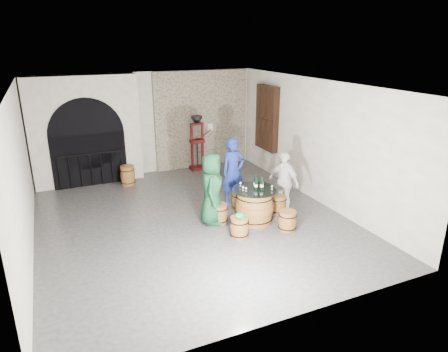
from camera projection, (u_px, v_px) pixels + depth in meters
name	position (u px, v px, depth m)	size (l,w,h in m)	color
ground	(192.00, 220.00, 9.65)	(8.00, 8.00, 0.00)	#2D2E30
wall_back	(148.00, 124.00, 12.58)	(8.00, 8.00, 0.00)	silver
wall_front	(284.00, 229.00, 5.68)	(8.00, 8.00, 0.00)	silver
wall_left	(21.00, 177.00, 7.78)	(8.00, 8.00, 0.00)	silver
wall_right	(316.00, 141.00, 10.47)	(8.00, 8.00, 0.00)	silver
ceiling	(188.00, 85.00, 8.60)	(8.00, 8.00, 0.00)	beige
stone_facing_panel	(202.00, 120.00, 13.22)	(3.20, 0.12, 3.18)	gray
arched_opening	(86.00, 132.00, 11.63)	(3.10, 0.60, 3.19)	silver
shuttered_window	(267.00, 118.00, 12.43)	(0.23, 1.10, 2.00)	black
barrel_table	(254.00, 206.00, 9.43)	(1.08, 1.08, 0.83)	brown
barrel_stool_left	(219.00, 213.00, 9.47)	(0.42, 0.42, 0.46)	brown
barrel_stool_far	(240.00, 200.00, 10.22)	(0.42, 0.42, 0.46)	brown
barrel_stool_right	(278.00, 204.00, 10.01)	(0.42, 0.42, 0.46)	brown
barrel_stool_near_right	(287.00, 221.00, 9.09)	(0.42, 0.42, 0.46)	brown
barrel_stool_near_left	(239.00, 227.00, 8.79)	(0.42, 0.42, 0.46)	brown
green_cap	(240.00, 216.00, 8.70)	(0.25, 0.21, 0.11)	#0C8C37
person_green	(212.00, 189.00, 9.25)	(0.83, 0.54, 1.71)	#113C22
person_blue	(233.00, 171.00, 10.40)	(0.64, 0.42, 1.76)	navy
person_white	(284.00, 182.00, 9.93)	(0.90, 0.38, 1.54)	silver
wine_bottle_left	(256.00, 184.00, 9.23)	(0.08, 0.08, 0.32)	black
wine_bottle_center	(262.00, 184.00, 9.22)	(0.08, 0.08, 0.32)	black
wine_bottle_right	(255.00, 183.00, 9.33)	(0.08, 0.08, 0.32)	black
tasting_glass_a	(246.00, 189.00, 9.15)	(0.05, 0.05, 0.10)	#A1541F
tasting_glass_b	(263.00, 185.00, 9.44)	(0.05, 0.05, 0.10)	#A1541F
tasting_glass_c	(240.00, 184.00, 9.47)	(0.05, 0.05, 0.10)	#A1541F
tasting_glass_d	(254.00, 184.00, 9.50)	(0.05, 0.05, 0.10)	#A1541F
tasting_glass_e	(272.00, 188.00, 9.26)	(0.05, 0.05, 0.10)	#A1541F
tasting_glass_f	(243.00, 189.00, 9.20)	(0.05, 0.05, 0.10)	#A1541F
side_barrel	(128.00, 175.00, 11.89)	(0.44, 0.44, 0.58)	brown
corking_press	(197.00, 139.00, 13.04)	(0.74, 0.41, 1.79)	#490C10
control_box	(210.00, 127.00, 13.33)	(0.18, 0.10, 0.22)	silver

